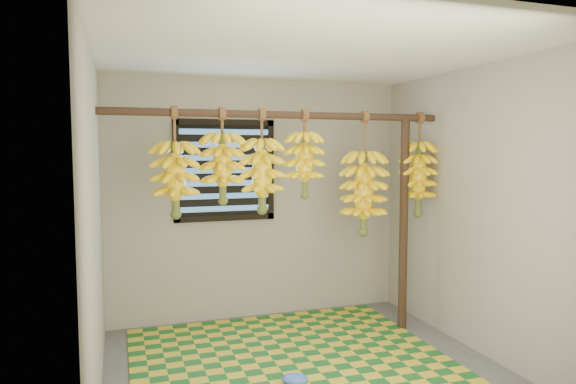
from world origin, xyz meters
name	(u,v)px	position (x,y,z in m)	size (l,w,h in m)	color
floor	(311,376)	(0.00, 0.00, -0.01)	(3.00, 3.00, 0.01)	#484848
ceiling	(312,52)	(0.00, 0.00, 2.40)	(3.00, 3.00, 0.01)	silver
wall_back	(258,199)	(0.00, 1.50, 1.20)	(3.00, 0.01, 2.40)	gray
wall_left	(94,228)	(-1.50, 0.00, 1.20)	(0.01, 3.00, 2.40)	gray
wall_right	(481,210)	(1.50, 0.00, 1.20)	(0.01, 3.00, 2.40)	gray
window	(225,170)	(-0.35, 1.48, 1.50)	(1.00, 0.04, 1.00)	black
hanging_pole	(282,115)	(0.00, 0.70, 2.00)	(0.06, 0.06, 3.00)	#3C281C
support_post	(404,224)	(1.20, 0.70, 1.00)	(0.08, 0.08, 2.00)	#3C281C
woven_mat	(286,354)	(-0.06, 0.43, 0.01)	(2.49, 1.99, 0.01)	#1A5922
plastic_bag	(295,379)	(-0.17, -0.13, 0.05)	(0.19, 0.14, 0.08)	blue
banana_bunch_a	(175,179)	(-0.91, 0.70, 1.47)	(0.38, 0.38, 0.89)	brown
banana_bunch_b	(223,168)	(-0.52, 0.70, 1.55)	(0.35, 0.35, 0.79)	brown
banana_bunch_c	(262,176)	(-0.18, 0.70, 1.48)	(0.34, 0.34, 0.88)	brown
banana_bunch_d	(304,164)	(0.20, 0.70, 1.57)	(0.32, 0.32, 0.76)	brown
banana_bunch_e	(364,193)	(0.78, 0.70, 1.31)	(0.40, 0.40, 1.12)	brown
banana_bunch_f	(418,179)	(1.35, 0.70, 1.43)	(0.33, 0.33, 0.97)	brown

